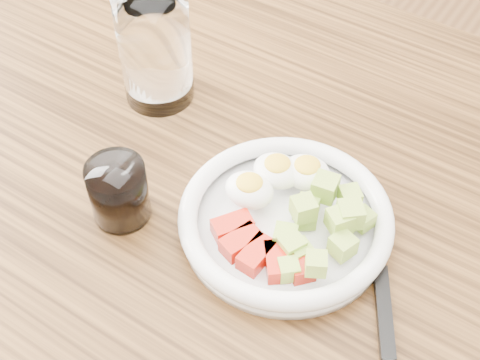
# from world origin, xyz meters

# --- Properties ---
(dining_table) EXTENTS (1.50, 0.90, 0.77)m
(dining_table) POSITION_xyz_m (0.00, 0.00, 0.67)
(dining_table) COLOR brown
(dining_table) RESTS_ON ground
(bowl) EXTENTS (0.23, 0.23, 0.06)m
(bowl) POSITION_xyz_m (0.06, 0.00, 0.79)
(bowl) COLOR white
(bowl) RESTS_ON dining_table
(fork) EXTENTS (0.12, 0.20, 0.01)m
(fork) POSITION_xyz_m (0.21, -0.06, 0.77)
(fork) COLOR black
(fork) RESTS_ON dining_table
(water_glass) EXTENTS (0.09, 0.09, 0.16)m
(water_glass) POSITION_xyz_m (-0.19, 0.10, 0.85)
(water_glass) COLOR white
(water_glass) RESTS_ON dining_table
(coffee_glass) EXTENTS (0.06, 0.06, 0.07)m
(coffee_glass) POSITION_xyz_m (-0.11, -0.08, 0.81)
(coffee_glass) COLOR white
(coffee_glass) RESTS_ON dining_table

